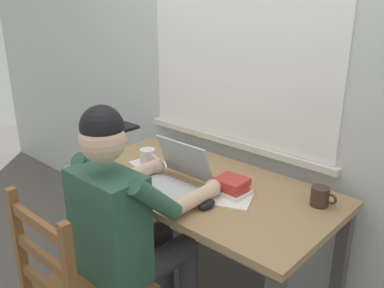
# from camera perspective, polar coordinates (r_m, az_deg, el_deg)

# --- Properties ---
(back_wall) EXTENTS (6.00, 0.08, 2.60)m
(back_wall) POSITION_cam_1_polar(r_m,az_deg,el_deg) (2.30, 8.67, 11.16)
(back_wall) COLOR beige
(back_wall) RESTS_ON ground
(desk) EXTENTS (1.39, 0.73, 0.74)m
(desk) POSITION_cam_1_polar(r_m,az_deg,el_deg) (2.17, 1.13, -7.67)
(desk) COLOR #9E7A51
(desk) RESTS_ON ground
(seated_person) EXTENTS (0.50, 0.60, 1.24)m
(seated_person) POSITION_cam_1_polar(r_m,az_deg,el_deg) (1.91, -8.67, -10.51)
(seated_person) COLOR #2D5642
(seated_person) RESTS_ON ground
(laptop) EXTENTS (0.33, 0.31, 0.22)m
(laptop) POSITION_cam_1_polar(r_m,az_deg,el_deg) (2.06, -2.75, -4.58)
(laptop) COLOR #ADAFB2
(laptop) RESTS_ON desk
(computer_mouse) EXTENTS (0.06, 0.10, 0.03)m
(computer_mouse) POSITION_cam_1_polar(r_m,az_deg,el_deg) (1.88, 2.01, -8.28)
(computer_mouse) COLOR black
(computer_mouse) RESTS_ON desk
(coffee_mug_white) EXTENTS (0.12, 0.09, 0.09)m
(coffee_mug_white) POSITION_cam_1_polar(r_m,az_deg,el_deg) (2.32, -6.09, -1.84)
(coffee_mug_white) COLOR silver
(coffee_mug_white) RESTS_ON desk
(coffee_mug_dark) EXTENTS (0.12, 0.08, 0.09)m
(coffee_mug_dark) POSITION_cam_1_polar(r_m,az_deg,el_deg) (1.98, 17.24, -6.90)
(coffee_mug_dark) COLOR #38281E
(coffee_mug_dark) RESTS_ON desk
(book_stack_main) EXTENTS (0.18, 0.14, 0.08)m
(book_stack_main) POSITION_cam_1_polar(r_m,az_deg,el_deg) (2.00, 5.47, -5.87)
(book_stack_main) COLOR white
(book_stack_main) RESTS_ON desk
(paper_pile_near_laptop) EXTENTS (0.22, 0.20, 0.00)m
(paper_pile_near_laptop) POSITION_cam_1_polar(r_m,az_deg,el_deg) (2.35, -5.81, -2.75)
(paper_pile_near_laptop) COLOR white
(paper_pile_near_laptop) RESTS_ON desk
(paper_pile_back_corner) EXTENTS (0.31, 0.26, 0.01)m
(paper_pile_back_corner) POSITION_cam_1_polar(r_m,az_deg,el_deg) (1.97, 4.35, -7.40)
(paper_pile_back_corner) COLOR white
(paper_pile_back_corner) RESTS_ON desk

